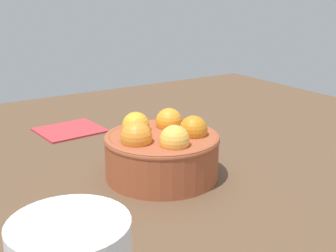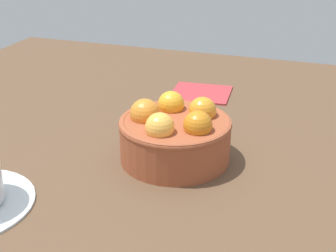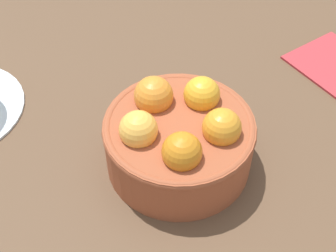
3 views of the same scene
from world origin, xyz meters
The scene contains 3 objects.
ground_plane centered at (0.00, 0.00, -1.52)cm, with size 112.43×101.90×3.04cm, color brown.
terracotta_bowl centered at (-0.02, 0.00, 3.65)cm, with size 14.74×14.74×8.23cm.
folded_napkin centered at (-3.15, 24.88, 0.30)cm, with size 10.35×9.33×0.60cm, color #B23338.
Camera 2 is at (17.29, -53.61, 30.62)cm, focal length 50.99 mm.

